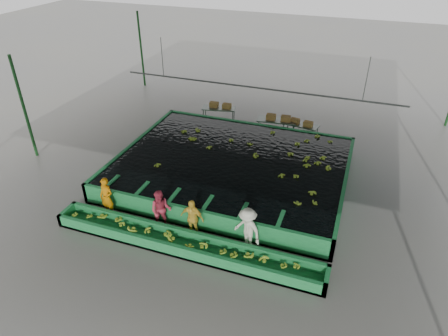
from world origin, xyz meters
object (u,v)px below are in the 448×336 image
(packing_table_left, at_px, (219,115))
(packing_table_right, at_px, (300,131))
(flotation_tank, at_px, (232,167))
(worker_b, at_px, (161,210))
(worker_d, at_px, (247,230))
(worker_a, at_px, (107,197))
(box_stack_left, at_px, (220,107))
(packing_table_mid, at_px, (276,128))
(worker_c, at_px, (192,218))
(box_stack_right, at_px, (301,125))
(sorting_trough, at_px, (184,244))
(box_stack_mid, at_px, (278,120))

(packing_table_left, bearing_deg, packing_table_right, -6.29)
(flotation_tank, relative_size, packing_table_left, 5.33)
(worker_b, height_order, worker_d, worker_d)
(worker_a, height_order, box_stack_left, worker_a)
(flotation_tank, distance_m, packing_table_mid, 4.77)
(flotation_tank, distance_m, packing_table_right, 5.25)
(worker_c, bearing_deg, packing_table_mid, 86.38)
(packing_table_mid, bearing_deg, box_stack_right, 0.97)
(worker_a, distance_m, worker_d, 5.67)
(sorting_trough, height_order, box_stack_mid, box_stack_mid)
(box_stack_left, bearing_deg, worker_b, -82.50)
(worker_c, xyz_separation_m, box_stack_left, (-2.52, 9.67, 0.08))
(worker_c, relative_size, packing_table_mid, 0.76)
(packing_table_mid, height_order, box_stack_mid, box_stack_mid)
(worker_a, bearing_deg, worker_d, 7.71)
(worker_c, height_order, packing_table_left, worker_c)
(flotation_tank, xyz_separation_m, sorting_trough, (0.00, -5.10, -0.20))
(box_stack_mid, bearing_deg, box_stack_right, 2.59)
(worker_b, height_order, box_stack_right, worker_b)
(sorting_trough, distance_m, packing_table_mid, 9.83)
(box_stack_left, distance_m, box_stack_right, 4.82)
(worker_d, distance_m, packing_table_right, 9.09)
(packing_table_mid, bearing_deg, packing_table_right, 4.05)
(packing_table_left, xyz_separation_m, box_stack_left, (0.07, 0.07, 0.43))
(worker_b, relative_size, packing_table_left, 0.87)
(worker_a, bearing_deg, worker_c, 7.71)
(sorting_trough, distance_m, packing_table_right, 10.12)
(worker_b, bearing_deg, packing_table_right, 52.80)
(worker_a, bearing_deg, packing_table_left, 91.74)
(packing_table_mid, bearing_deg, packing_table_left, 170.03)
(flotation_tank, xyz_separation_m, box_stack_mid, (1.00, 4.65, 0.49))
(box_stack_mid, bearing_deg, sorting_trough, -95.86)
(box_stack_right, bearing_deg, worker_b, -111.22)
(worker_b, xyz_separation_m, worker_d, (3.33, 0.00, 0.04))
(box_stack_mid, bearing_deg, packing_table_mid, 158.79)
(sorting_trough, height_order, worker_c, worker_c)
(packing_table_left, xyz_separation_m, box_stack_right, (4.84, -0.60, 0.41))
(worker_b, distance_m, packing_table_right, 9.72)
(worker_b, height_order, packing_table_left, worker_b)
(flotation_tank, xyz_separation_m, box_stack_left, (-2.54, 5.37, 0.41))
(worker_c, distance_m, box_stack_mid, 9.01)
(worker_a, distance_m, packing_table_mid, 10.07)
(flotation_tank, bearing_deg, box_stack_mid, 77.86)
(worker_a, height_order, packing_table_mid, worker_a)
(packing_table_right, bearing_deg, worker_d, -90.86)
(flotation_tank, bearing_deg, worker_a, -130.05)
(worker_d, height_order, box_stack_left, worker_d)
(worker_a, xyz_separation_m, box_stack_right, (5.84, 9.01, 0.01))
(worker_b, distance_m, worker_d, 3.33)
(sorting_trough, distance_m, box_stack_right, 10.07)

